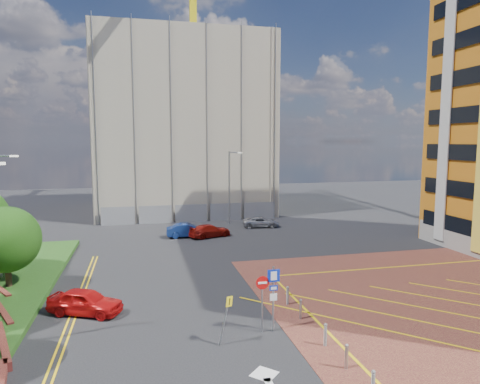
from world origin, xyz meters
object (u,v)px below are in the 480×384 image
object	(u,v)px
lamp_back	(230,185)
car_blue_back	(188,230)
tree_c	(6,240)
car_red_left	(85,302)
warning_sign	(226,314)
car_silver_back	(261,222)
car_red_back	(210,231)
sign_cluster	(269,292)

from	to	relation	value
lamp_back	car_blue_back	distance (m)	8.61
tree_c	car_red_left	world-z (taller)	tree_c
car_red_left	car_blue_back	world-z (taller)	car_red_left
warning_sign	lamp_back	bearing A→B (deg)	77.76
tree_c	car_silver_back	size ratio (longest dim) A/B	1.26
lamp_back	car_blue_back	size ratio (longest dim) A/B	1.99
lamp_back	car_red_left	bearing A→B (deg)	-118.98
car_blue_back	car_red_back	world-z (taller)	car_blue_back
car_silver_back	car_red_left	bearing A→B (deg)	150.58
car_red_back	car_red_left	bearing A→B (deg)	131.88
warning_sign	car_silver_back	size ratio (longest dim) A/B	0.58
sign_cluster	car_red_back	size ratio (longest dim) A/B	0.77
tree_c	warning_sign	distance (m)	15.27
car_blue_back	car_red_left	bearing A→B (deg)	157.88
sign_cluster	warning_sign	world-z (taller)	sign_cluster
car_blue_back	car_red_back	xyz separation A→B (m)	(2.04, -0.42, -0.06)
sign_cluster	car_red_back	bearing A→B (deg)	88.60
car_red_left	car_silver_back	xyz separation A→B (m)	(15.39, 20.13, -0.13)
tree_c	car_silver_back	xyz separation A→B (m)	(20.36, 15.36, -2.65)
lamp_back	car_red_left	size ratio (longest dim) A/B	2.04
car_red_left	car_red_back	bearing A→B (deg)	-4.81
tree_c	car_red_left	xyz separation A→B (m)	(4.97, -4.77, -2.52)
tree_c	warning_sign	xyz separation A→B (m)	(11.54, -9.85, -1.76)
sign_cluster	car_red_back	xyz separation A→B (m)	(0.51, 20.91, -1.35)
car_blue_back	car_silver_back	world-z (taller)	car_blue_back
lamp_back	car_silver_back	bearing A→B (deg)	-43.49
tree_c	lamp_back	world-z (taller)	lamp_back
car_red_back	car_silver_back	size ratio (longest dim) A/B	1.07
sign_cluster	car_red_left	distance (m)	9.88
car_red_left	sign_cluster	bearing A→B (deg)	-91.22
tree_c	warning_sign	size ratio (longest dim) A/B	2.18
tree_c	lamp_back	xyz separation A→B (m)	(17.58, 18.00, 1.17)
car_blue_back	sign_cluster	bearing A→B (deg)	-174.89
sign_cluster	car_red_back	distance (m)	20.96
lamp_back	car_red_left	world-z (taller)	lamp_back
car_red_back	car_silver_back	distance (m)	6.98
tree_c	car_red_back	xyz separation A→B (m)	(14.31, 11.90, -2.59)
lamp_back	car_red_left	xyz separation A→B (m)	(-12.61, -22.77, -3.69)
warning_sign	car_blue_back	xyz separation A→B (m)	(0.73, 22.17, -0.77)
tree_c	sign_cluster	world-z (taller)	tree_c
sign_cluster	car_silver_back	size ratio (longest dim) A/B	0.82
car_blue_back	car_red_back	size ratio (longest dim) A/B	0.97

